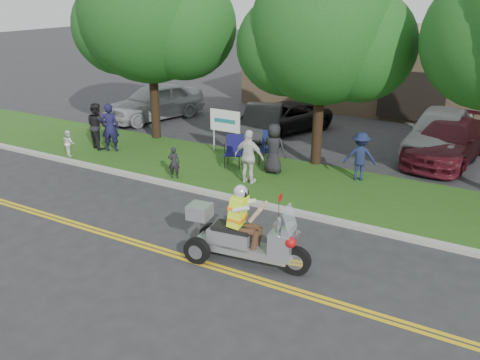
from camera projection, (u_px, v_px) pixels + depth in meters
The scene contains 24 objects.
ground at pixel (186, 246), 12.52m from camera, with size 120.00×120.00×0.00m, color #28282B.
centerline_near at pixel (172, 256), 12.04m from camera, with size 60.00×0.10×0.01m, color gold.
centerline_far at pixel (176, 253), 12.17m from camera, with size 60.00×0.10×0.01m, color gold.
curb at pixel (246, 201), 14.96m from camera, with size 60.00×0.25×0.12m, color #A8A89E.
grass_verge at pixel (278, 179), 16.71m from camera, with size 60.00×4.00×0.10m, color #225015.
commercial_building at pixel (431, 69), 26.24m from camera, with size 18.00×8.20×4.00m.
tree_left at pixel (151, 18), 19.49m from camera, with size 6.62×5.40×7.78m.
tree_mid at pixel (324, 37), 16.54m from camera, with size 5.88×4.80×7.05m.
business_sign at pixel (225, 123), 18.77m from camera, with size 1.25×0.06×1.75m.
trike_scooter at pixel (242, 237), 11.51m from camera, with size 2.95×1.06×1.93m.
lawn_chair_a at pixel (269, 145), 17.94m from camera, with size 0.69×0.71×1.13m.
lawn_chair_b at pixel (234, 149), 17.59m from camera, with size 0.74×0.75×1.10m.
spectator_adult_left at pixel (110, 127), 19.12m from camera, with size 0.67×0.44×1.84m, color #17153B.
spectator_adult_mid at pixel (97, 126), 19.47m from camera, with size 0.86×0.67×1.77m, color black.
spectator_adult_right at pixel (249, 157), 15.97m from camera, with size 1.01×0.42×1.73m, color silver.
spectator_chair_a at pixel (360, 156), 16.27m from camera, with size 1.02×0.59×1.58m, color #182044.
spectator_chair_b at pixel (274, 148), 16.86m from camera, with size 0.83×0.54×1.69m, color black.
child_left at pixel (174, 162), 16.51m from camera, with size 0.38×0.25×1.05m, color black.
child_right at pixel (69, 143), 18.74m from camera, with size 0.47×0.36×0.96m, color white.
parked_car_far_left at pixel (155, 102), 24.24m from camera, with size 2.01×4.98×1.70m, color #A6A7AD.
parked_car_left at pixel (263, 122), 21.19m from camera, with size 1.46×4.19×1.38m, color #2D2D30.
parked_car_mid at pixel (283, 118), 22.22m from camera, with size 2.06×4.47×1.24m, color black.
parked_car_right at pixel (448, 141), 18.42m from camera, with size 2.07×5.10×1.48m, color #54131F.
parked_car_far_right at pixel (440, 131), 19.12m from camera, with size 2.09×5.19×1.77m, color #B5B9BD.
Camera 1 is at (6.70, -8.97, 5.97)m, focal length 38.00 mm.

